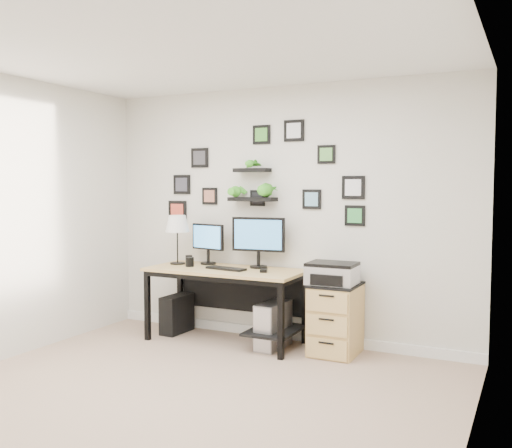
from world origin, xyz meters
The scene contains 14 objects.
room centered at (0.00, 1.98, 0.05)m, with size 4.00×4.00×4.00m.
desk centered at (-0.44, 1.67, 0.63)m, with size 1.60×0.70×0.75m.
monitor_left centered at (-0.80, 1.83, 1.00)m, with size 0.42×0.20×0.43m.
monitor_right centered at (-0.19, 1.83, 1.06)m, with size 0.56×0.20×0.52m.
keyboard centered at (-0.44, 1.58, 0.76)m, with size 0.42×0.13×0.02m, color black.
mouse centered at (-0.02, 1.60, 0.77)m, with size 0.07×0.10×0.03m, color black.
table_lamp centered at (-1.10, 1.70, 1.17)m, with size 0.26×0.26×0.52m.
mug centered at (-0.88, 1.60, 0.80)m, with size 0.09×0.09×0.10m, color black.
pen_cup centered at (-0.99, 1.76, 0.80)m, with size 0.07×0.07×0.09m, color black.
pc_tower_black centered at (-1.12, 1.71, 0.20)m, with size 0.18×0.41×0.41m, color black.
pc_tower_grey centered at (0.06, 1.64, 0.22)m, with size 0.23×0.47×0.45m.
file_cabinet centered at (0.67, 1.72, 0.34)m, with size 0.43×0.53×0.67m.
printer centered at (0.65, 1.69, 0.77)m, with size 0.45×0.37×0.20m.
wall_decor centered at (-0.28, 1.93, 1.64)m, with size 2.27×0.18×1.06m.
Camera 1 is at (2.34, -3.37, 1.61)m, focal length 40.00 mm.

